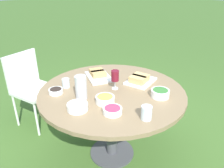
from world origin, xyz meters
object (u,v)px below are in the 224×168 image
Objects in this scene: dining_table at (112,99)px; wine_glass at (115,76)px; chair_near_left at (30,84)px; water_pitcher at (81,88)px.

wine_glass is at bearing -88.95° from dining_table.
chair_near_left is (1.11, 0.29, -0.12)m from dining_table.
wine_glass reaches higher than dining_table.
chair_near_left is 4.99× the size of wine_glass.
wine_glass reaches higher than chair_near_left.
dining_table is 0.36m from water_pitcher.
wine_glass is (-1.11, -0.33, 0.34)m from chair_near_left.
water_pitcher is 1.16× the size of wine_glass.
chair_near_left is at bearing 14.53° from dining_table.
dining_table is 7.40× the size of wine_glass.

